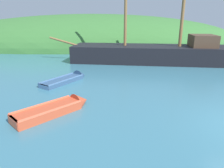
# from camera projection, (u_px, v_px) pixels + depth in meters

# --- Properties ---
(shore_hill) EXTENTS (51.33, 21.14, 9.70)m
(shore_hill) POSITION_uv_depth(u_px,v_px,m) (94.00, 44.00, 35.32)
(shore_hill) COLOR #387033
(shore_hill) RESTS_ON ground
(sailing_ship) EXTENTS (18.65, 7.17, 11.67)m
(sailing_ship) POSITION_uv_depth(u_px,v_px,m) (155.00, 56.00, 20.57)
(sailing_ship) COLOR black
(sailing_ship) RESTS_ON ground
(rowboat_portside) EXTENTS (3.54, 3.21, 0.98)m
(rowboat_portside) POSITION_uv_depth(u_px,v_px,m) (58.00, 109.00, 9.74)
(rowboat_portside) COLOR #C64C2D
(rowboat_portside) RESTS_ON ground
(rowboat_center) EXTENTS (3.20, 3.66, 0.96)m
(rowboat_center) POSITION_uv_depth(u_px,v_px,m) (69.00, 80.00, 14.60)
(rowboat_center) COLOR #335175
(rowboat_center) RESTS_ON ground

